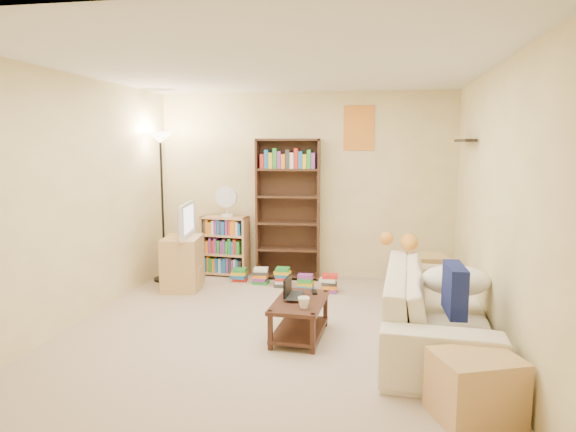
{
  "coord_description": "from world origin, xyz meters",
  "views": [
    {
      "loc": [
        0.98,
        -4.66,
        1.81
      ],
      "look_at": [
        0.05,
        0.67,
        1.05
      ],
      "focal_mm": 32.0,
      "sensor_mm": 36.0,
      "label": 1
    }
  ],
  "objects_px": {
    "tabby_cat": "(405,241)",
    "mug": "(304,303)",
    "coffee_table": "(300,314)",
    "desk_fan": "(227,200)",
    "sofa": "(436,306)",
    "floor_lamp": "(161,163)",
    "tv_stand": "(183,263)",
    "side_table": "(427,275)",
    "television": "(181,220)",
    "laptop": "(299,297)",
    "short_bookshelf": "(225,246)",
    "end_cabinet": "(476,387)",
    "tall_bookshelf": "(288,206)"
  },
  "relations": [
    {
      "from": "tabby_cat",
      "to": "mug",
      "type": "relative_size",
      "value": 3.77
    },
    {
      "from": "coffee_table",
      "to": "desk_fan",
      "type": "xyz_separation_m",
      "value": [
        -1.32,
        2.07,
        0.84
      ]
    },
    {
      "from": "sofa",
      "to": "floor_lamp",
      "type": "relative_size",
      "value": 1.2
    },
    {
      "from": "tabby_cat",
      "to": "tv_stand",
      "type": "distance_m",
      "value": 2.77
    },
    {
      "from": "tabby_cat",
      "to": "side_table",
      "type": "relative_size",
      "value": 1.09
    },
    {
      "from": "tabby_cat",
      "to": "tv_stand",
      "type": "relative_size",
      "value": 0.81
    },
    {
      "from": "television",
      "to": "laptop",
      "type": "bearing_deg",
      "value": -136.51
    },
    {
      "from": "coffee_table",
      "to": "tv_stand",
      "type": "relative_size",
      "value": 1.27
    },
    {
      "from": "short_bookshelf",
      "to": "tv_stand",
      "type": "bearing_deg",
      "value": -109.95
    },
    {
      "from": "short_bookshelf",
      "to": "end_cabinet",
      "type": "relative_size",
      "value": 1.56
    },
    {
      "from": "end_cabinet",
      "to": "mug",
      "type": "bearing_deg",
      "value": 141.94
    },
    {
      "from": "tabby_cat",
      "to": "side_table",
      "type": "height_order",
      "value": "tabby_cat"
    },
    {
      "from": "laptop",
      "to": "end_cabinet",
      "type": "xyz_separation_m",
      "value": [
        1.37,
        -1.3,
        -0.15
      ]
    },
    {
      "from": "sofa",
      "to": "tabby_cat",
      "type": "height_order",
      "value": "tabby_cat"
    },
    {
      "from": "sofa",
      "to": "floor_lamp",
      "type": "bearing_deg",
      "value": 67.73
    },
    {
      "from": "tabby_cat",
      "to": "tv_stand",
      "type": "xyz_separation_m",
      "value": [
        -2.71,
        0.38,
        -0.44
      ]
    },
    {
      "from": "coffee_table",
      "to": "mug",
      "type": "bearing_deg",
      "value": -69.33
    },
    {
      "from": "laptop",
      "to": "tv_stand",
      "type": "height_order",
      "value": "tv_stand"
    },
    {
      "from": "mug",
      "to": "tv_stand",
      "type": "relative_size",
      "value": 0.21
    },
    {
      "from": "tabby_cat",
      "to": "tv_stand",
      "type": "height_order",
      "value": "tabby_cat"
    },
    {
      "from": "tall_bookshelf",
      "to": "short_bookshelf",
      "type": "height_order",
      "value": "tall_bookshelf"
    },
    {
      "from": "laptop",
      "to": "tv_stand",
      "type": "relative_size",
      "value": 0.53
    },
    {
      "from": "tall_bookshelf",
      "to": "television",
      "type": "bearing_deg",
      "value": -152.97
    },
    {
      "from": "short_bookshelf",
      "to": "desk_fan",
      "type": "xyz_separation_m",
      "value": [
        0.05,
        -0.04,
        0.64
      ]
    },
    {
      "from": "tv_stand",
      "to": "floor_lamp",
      "type": "distance_m",
      "value": 1.34
    },
    {
      "from": "tabby_cat",
      "to": "laptop",
      "type": "height_order",
      "value": "tabby_cat"
    },
    {
      "from": "side_table",
      "to": "end_cabinet",
      "type": "height_order",
      "value": "side_table"
    },
    {
      "from": "desk_fan",
      "to": "side_table",
      "type": "relative_size",
      "value": 0.87
    },
    {
      "from": "television",
      "to": "short_bookshelf",
      "type": "relative_size",
      "value": 0.91
    },
    {
      "from": "television",
      "to": "desk_fan",
      "type": "bearing_deg",
      "value": -37.51
    },
    {
      "from": "desk_fan",
      "to": "end_cabinet",
      "type": "height_order",
      "value": "desk_fan"
    },
    {
      "from": "desk_fan",
      "to": "side_table",
      "type": "xyz_separation_m",
      "value": [
        2.63,
        -0.44,
        -0.81
      ]
    },
    {
      "from": "sofa",
      "to": "television",
      "type": "relative_size",
      "value": 3.14
    },
    {
      "from": "laptop",
      "to": "mug",
      "type": "xyz_separation_m",
      "value": [
        0.08,
        -0.29,
        0.04
      ]
    },
    {
      "from": "television",
      "to": "floor_lamp",
      "type": "distance_m",
      "value": 0.86
    },
    {
      "from": "laptop",
      "to": "sofa",
      "type": "bearing_deg",
      "value": -86.83
    },
    {
      "from": "short_bookshelf",
      "to": "side_table",
      "type": "bearing_deg",
      "value": -5.44
    },
    {
      "from": "laptop",
      "to": "short_bookshelf",
      "type": "relative_size",
      "value": 0.42
    },
    {
      "from": "tv_stand",
      "to": "side_table",
      "type": "relative_size",
      "value": 1.35
    },
    {
      "from": "laptop",
      "to": "tv_stand",
      "type": "distance_m",
      "value": 2.15
    },
    {
      "from": "mug",
      "to": "end_cabinet",
      "type": "xyz_separation_m",
      "value": [
        1.29,
        -1.01,
        -0.19
      ]
    },
    {
      "from": "coffee_table",
      "to": "tall_bookshelf",
      "type": "xyz_separation_m",
      "value": [
        -0.48,
        2.12,
        0.77
      ]
    },
    {
      "from": "tabby_cat",
      "to": "desk_fan",
      "type": "relative_size",
      "value": 1.25
    },
    {
      "from": "side_table",
      "to": "laptop",
      "type": "bearing_deg",
      "value": -130.2
    },
    {
      "from": "mug",
      "to": "floor_lamp",
      "type": "xyz_separation_m",
      "value": [
        -2.16,
        1.94,
        1.16
      ]
    },
    {
      "from": "sofa",
      "to": "tall_bookshelf",
      "type": "relative_size",
      "value": 1.26
    },
    {
      "from": "tv_stand",
      "to": "television",
      "type": "relative_size",
      "value": 0.87
    },
    {
      "from": "tabby_cat",
      "to": "tall_bookshelf",
      "type": "distance_m",
      "value": 1.87
    },
    {
      "from": "side_table",
      "to": "end_cabinet",
      "type": "relative_size",
      "value": 0.93
    },
    {
      "from": "desk_fan",
      "to": "floor_lamp",
      "type": "distance_m",
      "value": 0.99
    }
  ]
}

